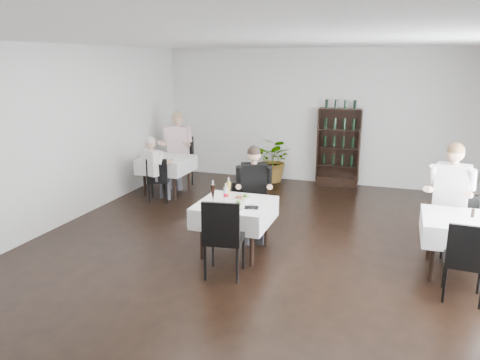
{
  "coord_description": "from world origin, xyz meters",
  "views": [
    {
      "loc": [
        1.83,
        -6.01,
        2.75
      ],
      "look_at": [
        -0.29,
        0.2,
        1.05
      ],
      "focal_mm": 35.0,
      "sensor_mm": 36.0,
      "label": 1
    }
  ],
  "objects_px": {
    "wine_shelf": "(338,148)",
    "diner_main": "(254,186)",
    "main_table": "(235,212)",
    "potted_tree": "(274,160)"
  },
  "relations": [
    {
      "from": "potted_tree",
      "to": "diner_main",
      "type": "xyz_separation_m",
      "value": [
        0.6,
        -3.51,
        0.34
      ]
    },
    {
      "from": "wine_shelf",
      "to": "potted_tree",
      "type": "relative_size",
      "value": 1.7
    },
    {
      "from": "diner_main",
      "to": "wine_shelf",
      "type": "bearing_deg",
      "value": 77.25
    },
    {
      "from": "wine_shelf",
      "to": "diner_main",
      "type": "relative_size",
      "value": 1.19
    },
    {
      "from": "wine_shelf",
      "to": "potted_tree",
      "type": "xyz_separation_m",
      "value": [
        -1.43,
        -0.14,
        -0.33
      ]
    },
    {
      "from": "wine_shelf",
      "to": "potted_tree",
      "type": "bearing_deg",
      "value": -174.59
    },
    {
      "from": "potted_tree",
      "to": "diner_main",
      "type": "distance_m",
      "value": 3.58
    },
    {
      "from": "main_table",
      "to": "potted_tree",
      "type": "distance_m",
      "value": 4.21
    },
    {
      "from": "main_table",
      "to": "diner_main",
      "type": "relative_size",
      "value": 0.7
    },
    {
      "from": "potted_tree",
      "to": "wine_shelf",
      "type": "bearing_deg",
      "value": 5.41
    }
  ]
}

